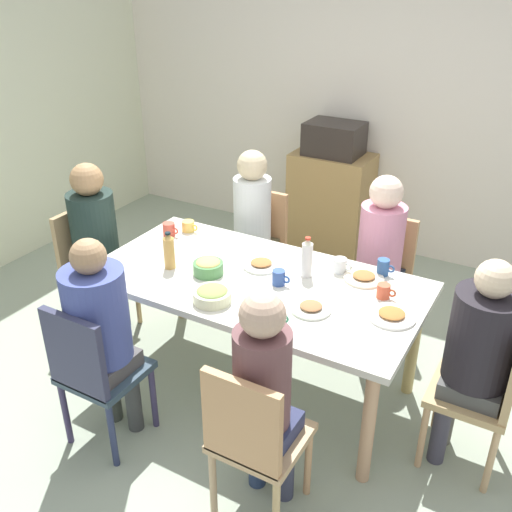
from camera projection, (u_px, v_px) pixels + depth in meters
name	position (u px, v px, depth m)	size (l,w,h in m)	color
ground_plane	(256.00, 382.00, 3.74)	(6.56, 6.56, 0.00)	#95A18D
wall_back	(392.00, 107.00, 4.96)	(5.71, 0.12, 2.60)	silver
dining_table	(256.00, 290.00, 3.43)	(1.94, 1.00, 0.76)	beige
chair_0	(258.00, 243.00, 4.40)	(0.40, 0.40, 0.90)	tan
person_0	(252.00, 218.00, 4.22)	(0.30, 0.30, 1.25)	brown
chair_1	(489.00, 388.00, 2.91)	(0.40, 0.40, 0.90)	tan
person_1	(478.00, 347.00, 2.85)	(0.33, 0.33, 1.21)	#3D3B4A
chair_2	(381.00, 273.00, 3.97)	(0.40, 0.40, 0.90)	tan
person_2	(380.00, 248.00, 3.80)	(0.30, 0.30, 1.24)	navy
chair_3	(90.00, 263.00, 4.10)	(0.40, 0.40, 0.90)	tan
person_3	(95.00, 235.00, 3.95)	(0.31, 0.31, 1.26)	#353755
chair_4	(93.00, 370.00, 3.04)	(0.40, 0.40, 0.90)	#2E4050
person_4	(100.00, 325.00, 3.01)	(0.33, 0.33, 1.24)	#3C413B
chair_5	(253.00, 437.00, 2.62)	(0.40, 0.40, 0.90)	tan
person_5	(263.00, 389.00, 2.59)	(0.30, 0.30, 1.22)	navy
plate_0	(392.00, 315.00, 3.02)	(0.25, 0.25, 0.04)	white
plate_1	(261.00, 264.00, 3.52)	(0.23, 0.23, 0.04)	white
plate_2	(311.00, 308.00, 3.08)	(0.22, 0.22, 0.04)	silver
plate_3	(364.00, 277.00, 3.38)	(0.24, 0.24, 0.04)	#EDE0C7
bowl_0	(212.00, 295.00, 3.15)	(0.21, 0.21, 0.08)	beige
bowl_1	(208.00, 267.00, 3.42)	(0.18, 0.18, 0.09)	#478147
cup_0	(279.00, 278.00, 3.31)	(0.11, 0.07, 0.09)	#324F99
cup_1	(384.00, 291.00, 3.19)	(0.11, 0.07, 0.08)	#D55538
cup_2	(275.00, 316.00, 2.97)	(0.12, 0.09, 0.08)	#488D60
cup_3	(188.00, 226.00, 3.97)	(0.12, 0.08, 0.07)	#E8BF56
cup_4	(340.00, 265.00, 3.44)	(0.12, 0.08, 0.09)	white
cup_5	(169.00, 229.00, 3.90)	(0.12, 0.08, 0.09)	#CE4E3C
cup_6	(383.00, 267.00, 3.41)	(0.11, 0.07, 0.10)	#2D5595
bottle_0	(307.00, 258.00, 3.37)	(0.06, 0.06, 0.25)	silver
bottle_1	(169.00, 251.00, 3.46)	(0.07, 0.07, 0.24)	#C49146
side_cabinet	(330.00, 202.00, 5.29)	(0.70, 0.44, 0.90)	#A6824C
microwave	(334.00, 139.00, 5.02)	(0.48, 0.36, 0.28)	#2D2622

